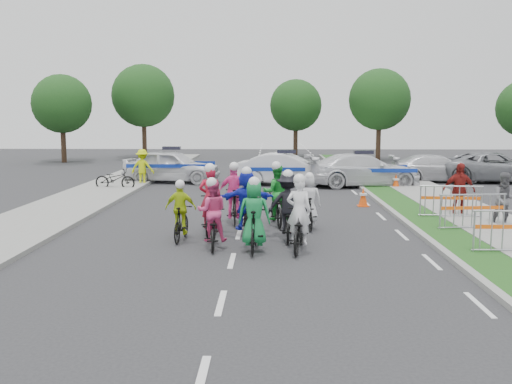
{
  "coord_description": "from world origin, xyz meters",
  "views": [
    {
      "loc": [
        0.86,
        -12.85,
        3.33
      ],
      "look_at": [
        0.47,
        3.84,
        1.1
      ],
      "focal_mm": 40.0,
      "sensor_mm": 36.0,
      "label": 1
    }
  ],
  "objects_px": {
    "rider_5": "(247,207)",
    "rider_6": "(211,211)",
    "police_car_0": "(172,166)",
    "rider_1": "(254,223)",
    "tree_0": "(62,104)",
    "rider_3": "(181,217)",
    "cone_1": "(396,182)",
    "rider_9": "(234,200)",
    "tree_1": "(379,100)",
    "police_car_1": "(286,169)",
    "civilian_suv": "(496,167)",
    "spectator_2": "(459,190)",
    "rider_0": "(299,226)",
    "civilian_sedan": "(437,168)",
    "rider_8": "(276,202)",
    "parked_bike": "(115,179)",
    "rider_7": "(309,207)",
    "tree_4": "(296,105)",
    "cone_0": "(363,197)",
    "rider_4": "(288,213)",
    "spectator_1": "(505,200)",
    "barrier_1": "(472,213)",
    "barrier_2": "(450,203)",
    "tree_3": "(143,96)",
    "rider_2": "(212,222)",
    "police_car_2": "(363,170)"
  },
  "relations": [
    {
      "from": "cone_1",
      "to": "tree_3",
      "type": "bearing_deg",
      "value": 129.93
    },
    {
      "from": "rider_0",
      "to": "barrier_1",
      "type": "distance_m",
      "value": 5.64
    },
    {
      "from": "barrier_2",
      "to": "cone_1",
      "type": "relative_size",
      "value": 2.86
    },
    {
      "from": "rider_1",
      "to": "spectator_1",
      "type": "height_order",
      "value": "rider_1"
    },
    {
      "from": "rider_1",
      "to": "rider_5",
      "type": "bearing_deg",
      "value": -79.88
    },
    {
      "from": "rider_9",
      "to": "barrier_1",
      "type": "xyz_separation_m",
      "value": [
        6.92,
        -1.14,
        -0.18
      ]
    },
    {
      "from": "rider_0",
      "to": "civilian_suv",
      "type": "bearing_deg",
      "value": -116.71
    },
    {
      "from": "rider_5",
      "to": "rider_6",
      "type": "bearing_deg",
      "value": -14.38
    },
    {
      "from": "rider_6",
      "to": "parked_bike",
      "type": "distance_m",
      "value": 11.13
    },
    {
      "from": "tree_1",
      "to": "police_car_1",
      "type": "bearing_deg",
      "value": -115.55
    },
    {
      "from": "rider_6",
      "to": "rider_8",
      "type": "xyz_separation_m",
      "value": [
        1.87,
        1.39,
        0.06
      ]
    },
    {
      "from": "police_car_0",
      "to": "spectator_1",
      "type": "distance_m",
      "value": 16.61
    },
    {
      "from": "rider_5",
      "to": "rider_9",
      "type": "xyz_separation_m",
      "value": [
        -0.45,
        1.7,
        -0.07
      ]
    },
    {
      "from": "spectator_2",
      "to": "tree_4",
      "type": "relative_size",
      "value": 0.29
    },
    {
      "from": "rider_7",
      "to": "barrier_2",
      "type": "xyz_separation_m",
      "value": [
        4.67,
        1.58,
        -0.11
      ]
    },
    {
      "from": "police_car_0",
      "to": "tree_0",
      "type": "height_order",
      "value": "tree_0"
    },
    {
      "from": "civilian_suv",
      "to": "spectator_2",
      "type": "relative_size",
      "value": 3.01
    },
    {
      "from": "tree_0",
      "to": "tree_4",
      "type": "height_order",
      "value": "same"
    },
    {
      "from": "rider_3",
      "to": "cone_1",
      "type": "relative_size",
      "value": 2.38
    },
    {
      "from": "cone_0",
      "to": "tree_0",
      "type": "height_order",
      "value": "tree_0"
    },
    {
      "from": "civilian_sedan",
      "to": "tree_4",
      "type": "xyz_separation_m",
      "value": [
        -6.41,
        17.74,
        3.5
      ]
    },
    {
      "from": "police_car_0",
      "to": "rider_1",
      "type": "bearing_deg",
      "value": -153.86
    },
    {
      "from": "rider_3",
      "to": "civilian_suv",
      "type": "bearing_deg",
      "value": -130.14
    },
    {
      "from": "rider_5",
      "to": "rider_6",
      "type": "height_order",
      "value": "rider_6"
    },
    {
      "from": "rider_2",
      "to": "cone_0",
      "type": "relative_size",
      "value": 2.61
    },
    {
      "from": "police_car_1",
      "to": "tree_0",
      "type": "distance_m",
      "value": 20.84
    },
    {
      "from": "rider_0",
      "to": "civilian_sedan",
      "type": "height_order",
      "value": "rider_0"
    },
    {
      "from": "spectator_1",
      "to": "tree_4",
      "type": "distance_m",
      "value": 30.43
    },
    {
      "from": "rider_5",
      "to": "parked_bike",
      "type": "relative_size",
      "value": 1.05
    },
    {
      "from": "barrier_1",
      "to": "cone_1",
      "type": "height_order",
      "value": "barrier_1"
    },
    {
      "from": "rider_0",
      "to": "civilian_sedan",
      "type": "distance_m",
      "value": 17.12
    },
    {
      "from": "cone_1",
      "to": "tree_3",
      "type": "distance_m",
      "value": 24.85
    },
    {
      "from": "spectator_2",
      "to": "rider_5",
      "type": "bearing_deg",
      "value": -157.58
    },
    {
      "from": "tree_1",
      "to": "civilian_suv",
      "type": "bearing_deg",
      "value": -76.63
    },
    {
      "from": "tree_1",
      "to": "parked_bike",
      "type": "bearing_deg",
      "value": -131.33
    },
    {
      "from": "police_car_2",
      "to": "cone_0",
      "type": "relative_size",
      "value": 7.68
    },
    {
      "from": "rider_6",
      "to": "barrier_1",
      "type": "xyz_separation_m",
      "value": [
        7.5,
        0.42,
        -0.11
      ]
    },
    {
      "from": "rider_2",
      "to": "rider_6",
      "type": "height_order",
      "value": "rider_6"
    },
    {
      "from": "tree_1",
      "to": "civilian_sedan",
      "type": "bearing_deg",
      "value": -88.28
    },
    {
      "from": "spectator_2",
      "to": "tree_4",
      "type": "height_order",
      "value": "tree_4"
    },
    {
      "from": "rider_7",
      "to": "police_car_0",
      "type": "bearing_deg",
      "value": -66.17
    },
    {
      "from": "police_car_1",
      "to": "spectator_1",
      "type": "distance_m",
      "value": 12.25
    },
    {
      "from": "rider_8",
      "to": "police_car_0",
      "type": "height_order",
      "value": "rider_8"
    },
    {
      "from": "rider_4",
      "to": "tree_1",
      "type": "bearing_deg",
      "value": -103.59
    },
    {
      "from": "rider_4",
      "to": "civilian_suv",
      "type": "relative_size",
      "value": 0.35
    },
    {
      "from": "parked_bike",
      "to": "rider_7",
      "type": "bearing_deg",
      "value": -130.96
    },
    {
      "from": "rider_0",
      "to": "rider_1",
      "type": "relative_size",
      "value": 1.06
    },
    {
      "from": "rider_4",
      "to": "rider_7",
      "type": "xyz_separation_m",
      "value": [
        0.68,
        1.51,
        -0.07
      ]
    },
    {
      "from": "rider_0",
      "to": "rider_1",
      "type": "distance_m",
      "value": 1.11
    },
    {
      "from": "rider_9",
      "to": "cone_1",
      "type": "height_order",
      "value": "rider_9"
    }
  ]
}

